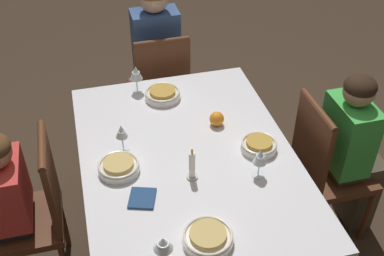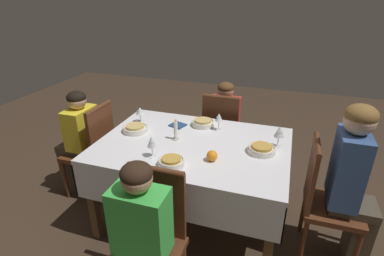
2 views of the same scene
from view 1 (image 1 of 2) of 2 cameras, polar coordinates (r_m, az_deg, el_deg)
The scene contains 18 objects.
ground_plane at distance 2.88m, azimuth -0.40°, elevation -14.19°, with size 8.00×8.00×0.00m, color #3D2D21.
dining_table at distance 2.41m, azimuth -0.46°, elevation -4.91°, with size 1.45×1.03×0.73m.
chair_east at distance 3.26m, azimuth -3.73°, elevation 4.84°, with size 0.39×0.38×0.91m.
chair_north at distance 2.54m, azimuth -18.10°, elevation -9.20°, with size 0.38×0.39×0.91m.
chair_south at distance 2.74m, azimuth 15.42°, elevation -4.29°, with size 0.38×0.39×0.91m.
person_adult_denim at distance 3.29m, azimuth -4.37°, elevation 8.80°, with size 0.34×0.30×1.19m.
person_child_green at distance 2.76m, azimuth 18.58°, elevation -2.42°, with size 0.30×0.33×1.05m.
bowl_east at distance 2.73m, azimuth -3.51°, elevation 4.04°, with size 0.20×0.20×0.06m.
wine_glass_east at distance 2.75m, azimuth -6.66°, elevation 6.44°, with size 0.07×0.07×0.17m.
bowl_north at distance 2.28m, azimuth -8.68°, elevation -4.54°, with size 0.20×0.20×0.06m.
wine_glass_north at distance 2.34m, azimuth -8.35°, elevation -0.51°, with size 0.06×0.06×0.15m.
bowl_west at distance 1.97m, azimuth 1.89°, elevation -12.82°, with size 0.21×0.21×0.06m.
wine_glass_west at distance 1.85m, azimuth -3.45°, elevation -13.59°, with size 0.08×0.08×0.14m.
bowl_south at distance 2.39m, azimuth 7.93°, elevation -2.02°, with size 0.18×0.18×0.06m.
wine_glass_south at distance 2.19m, azimuth 8.07°, elevation -3.44°, with size 0.06×0.06×0.16m.
candle_centerpiece at distance 2.19m, azimuth 0.01°, elevation -4.60°, with size 0.05×0.05×0.17m.
orange_fruit at distance 2.52m, azimuth 2.95°, elevation 1.10°, with size 0.08×0.08×0.08m, color orange.
napkin_red_folded at distance 2.15m, azimuth -5.92°, elevation -8.28°, with size 0.15×0.15×0.01m.
Camera 1 is at (-1.70, 0.42, 2.29)m, focal length 45.00 mm.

